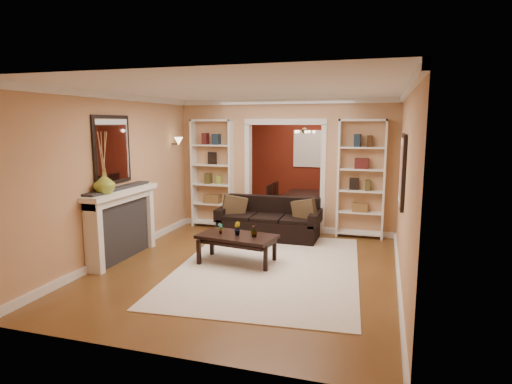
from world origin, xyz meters
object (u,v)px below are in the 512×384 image
(bookshelf_left, at_px, (213,174))
(fireplace, at_px, (123,225))
(bookshelf_right, at_px, (361,179))
(sofa, at_px, (269,218))
(coffee_table, at_px, (237,249))
(dining_table, at_px, (303,205))

(bookshelf_left, height_order, fireplace, bookshelf_left)
(bookshelf_right, height_order, fireplace, bookshelf_right)
(sofa, relative_size, coffee_table, 1.64)
(bookshelf_left, xyz_separation_m, bookshelf_right, (3.10, 0.00, 0.00))
(coffee_table, relative_size, bookshelf_right, 0.53)
(coffee_table, distance_m, bookshelf_right, 2.98)
(coffee_table, bearing_deg, dining_table, 93.32)
(sofa, relative_size, fireplace, 1.17)
(fireplace, xyz_separation_m, dining_table, (2.23, 4.11, -0.31))
(bookshelf_left, relative_size, fireplace, 1.35)
(bookshelf_right, height_order, dining_table, bookshelf_right)
(coffee_table, distance_m, fireplace, 1.92)
(dining_table, bearing_deg, bookshelf_left, 133.19)
(dining_table, bearing_deg, fireplace, 151.56)
(coffee_table, distance_m, bookshelf_left, 2.72)
(fireplace, bearing_deg, bookshelf_right, 34.80)
(sofa, distance_m, bookshelf_left, 1.70)
(sofa, height_order, coffee_table, sofa)
(sofa, xyz_separation_m, fireplace, (-1.95, -1.95, 0.19))
(bookshelf_left, bearing_deg, bookshelf_right, 0.00)
(bookshelf_right, distance_m, dining_table, 2.30)
(sofa, xyz_separation_m, coffee_table, (-0.09, -1.62, -0.16))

